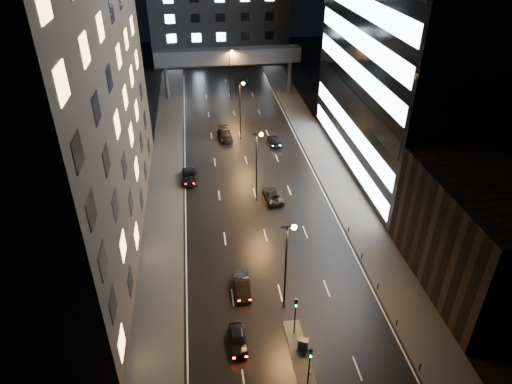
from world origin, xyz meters
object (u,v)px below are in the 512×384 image
car_toward_b (274,141)px  utility_cabinet (303,344)px  car_toward_a (273,195)px  car_away_a (238,339)px  car_away_c (190,177)px  car_away_d (225,135)px  car_away_b (242,286)px

car_toward_b → utility_cabinet: 42.82m
car_toward_a → car_toward_b: bearing=-105.4°
car_away_a → car_away_c: bearing=95.9°
car_away_c → car_toward_a: bearing=-30.0°
car_away_c → car_away_d: bearing=66.1°
car_away_a → car_toward_b: car_away_a is taller
car_toward_b → car_toward_a: bearing=77.6°
car_away_a → utility_cabinet: bearing=-15.7°
car_away_a → car_away_b: bearing=78.8°
car_toward_b → utility_cabinet: bearing=81.8°
car_away_c → utility_cabinet: (9.70, -31.99, 0.03)m
car_away_b → car_toward_a: car_away_b is taller
car_toward_a → utility_cabinet: size_ratio=4.09×
car_away_c → car_toward_b: (14.49, 10.55, -0.05)m
car_away_b → utility_cabinet: size_ratio=3.76×
car_away_b → utility_cabinet: 9.43m
car_away_c → car_away_d: (6.30, 13.80, 0.06)m
car_away_a → car_away_d: bearing=85.5°
car_toward_a → car_away_a: bearing=68.2°
utility_cabinet → car_toward_a: bearing=110.6°
car_toward_a → car_away_b: bearing=65.5°
car_away_c → utility_cabinet: car_away_c is taller
car_away_c → car_toward_b: size_ratio=1.12×
car_away_a → car_toward_a: 24.95m
car_away_b → car_away_d: bearing=89.3°
car_away_b → utility_cabinet: bearing=-59.6°
car_away_b → car_away_c: 24.31m
car_away_a → utility_cabinet: size_ratio=3.30×
car_away_d → utility_cabinet: 45.92m
car_away_d → car_toward_a: (4.95, -20.48, -0.10)m
car_away_a → car_away_c: 30.77m
car_away_b → car_away_c: (-5.10, 23.76, -0.02)m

